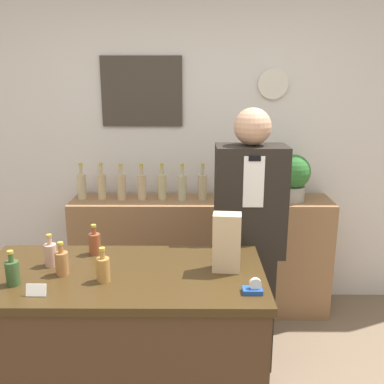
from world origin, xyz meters
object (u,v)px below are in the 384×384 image
Objects in this scene: potted_plant at (293,176)px; paper_bag at (227,242)px; shopkeeper at (248,244)px; tape_dispenser at (253,288)px.

potted_plant is 1.36m from paper_bag.
tape_dispenser is (-0.08, -0.78, 0.10)m from shopkeeper.
shopkeeper is 5.71× the size of paper_bag.
paper_bag is at bearing 113.94° from tape_dispenser.
shopkeeper is 0.61m from paper_bag.
shopkeeper is 19.00× the size of tape_dispenser.
tape_dispenser is (-0.49, -1.46, -0.19)m from potted_plant.
potted_plant is 4.04× the size of tape_dispenser.
shopkeeper is at bearing -121.51° from potted_plant.
shopkeeper is 4.70× the size of potted_plant.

